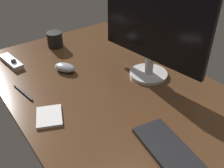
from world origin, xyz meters
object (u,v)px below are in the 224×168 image
coffee_mug (55,39)px  notepad (49,116)px  keyboard (177,160)px  computer_mouse (65,68)px  pen (23,93)px  monitor (152,31)px  media_remote (11,62)px

coffee_mug → notepad: coffee_mug is taller
coffee_mug → notepad: bearing=-27.9°
keyboard → coffee_mug: bearing=-173.7°
computer_mouse → pen: size_ratio=0.73×
monitor → pen: 61.41cm
coffee_mug → monitor: bearing=22.5°
keyboard → media_remote: 94.55cm
keyboard → media_remote: bearing=-157.3°
keyboard → computer_mouse: size_ratio=3.27×
notepad → pen: 20.83cm
monitor → coffee_mug: size_ratio=6.17×
keyboard → coffee_mug: coffee_mug is taller
coffee_mug → pen: coffee_mug is taller
media_remote → coffee_mug: bearing=94.0°
keyboard → pen: size_ratio=2.39×
monitor → media_remote: bearing=-143.0°
monitor → computer_mouse: monitor is taller
coffee_mug → media_remote: bearing=-79.0°
computer_mouse → coffee_mug: size_ratio=1.27×
monitor → computer_mouse: 45.20cm
keyboard → notepad: size_ratio=2.98×
notepad → monitor: bearing=90.3°
monitor → keyboard: 55.26cm
computer_mouse → coffee_mug: (-27.24, 8.01, 2.31)cm
media_remote → notepad: media_remote is taller
keyboard → pen: keyboard is taller
pen → monitor: bearing=60.4°
monitor → notepad: bearing=-98.1°
media_remote → notepad: (48.90, -1.68, -0.78)cm
monitor → media_remote: 72.34cm
monitor → coffee_mug: bearing=-166.0°
media_remote → pen: 28.59cm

